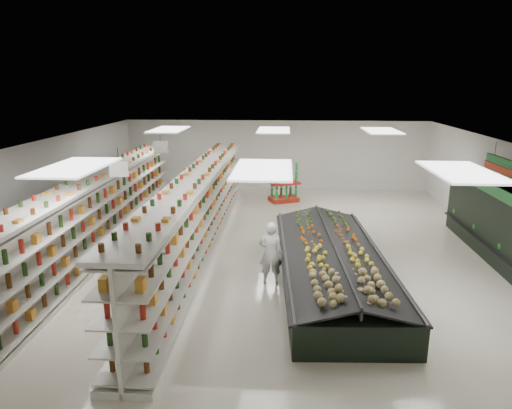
# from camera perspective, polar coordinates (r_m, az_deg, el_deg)

# --- Properties ---
(floor) EXTENTS (16.00, 16.00, 0.00)m
(floor) POSITION_cam_1_polar(r_m,az_deg,el_deg) (14.14, 1.65, -5.24)
(floor) COLOR beige
(floor) RESTS_ON ground
(ceiling) EXTENTS (14.00, 16.00, 0.02)m
(ceiling) POSITION_cam_1_polar(r_m,az_deg,el_deg) (13.37, 1.76, 7.73)
(ceiling) COLOR white
(ceiling) RESTS_ON wall_back
(wall_back) EXTENTS (14.00, 0.02, 3.20)m
(wall_back) POSITION_cam_1_polar(r_m,az_deg,el_deg) (21.52, 2.49, 6.20)
(wall_back) COLOR white
(wall_back) RESTS_ON floor
(wall_front) EXTENTS (14.00, 0.02, 3.20)m
(wall_front) POSITION_cam_1_polar(r_m,az_deg,el_deg) (6.23, -1.11, -16.98)
(wall_front) COLOR white
(wall_front) RESTS_ON floor
(wall_left) EXTENTS (0.02, 16.00, 3.20)m
(wall_left) POSITION_cam_1_polar(r_m,az_deg,el_deg) (15.57, -25.01, 1.37)
(wall_left) COLOR white
(wall_left) RESTS_ON floor
(wall_right) EXTENTS (0.02, 16.00, 3.20)m
(wall_right) POSITION_cam_1_polar(r_m,az_deg,el_deg) (15.15, 29.21, 0.51)
(wall_right) COLOR white
(wall_right) RESTS_ON floor
(aisle_sign_near) EXTENTS (0.52, 0.06, 0.75)m
(aisle_sign_near) POSITION_cam_1_polar(r_m,az_deg,el_deg) (12.23, -16.76, 4.28)
(aisle_sign_near) COLOR white
(aisle_sign_near) RESTS_ON ceiling
(aisle_sign_far) EXTENTS (0.52, 0.06, 0.75)m
(aisle_sign_far) POSITION_cam_1_polar(r_m,az_deg,el_deg) (15.99, -11.84, 7.00)
(aisle_sign_far) COLOR white
(aisle_sign_far) RESTS_ON ceiling
(gondola_left) EXTENTS (1.20, 13.15, 2.28)m
(gondola_left) POSITION_cam_1_polar(r_m,az_deg,el_deg) (14.23, -19.16, -1.54)
(gondola_left) COLOR silver
(gondola_left) RESTS_ON floor
(gondola_center) EXTENTS (1.06, 13.55, 2.35)m
(gondola_center) POSITION_cam_1_polar(r_m,az_deg,el_deg) (13.60, -7.09, -1.40)
(gondola_center) COLOR silver
(gondola_center) RESTS_ON floor
(produce_island) EXTENTS (2.94, 7.22, 1.06)m
(produce_island) POSITION_cam_1_polar(r_m,az_deg,el_deg) (11.78, 9.42, -7.19)
(produce_island) COLOR black
(produce_island) RESTS_ON floor
(soda_endcap) EXTENTS (1.42, 1.21, 1.53)m
(soda_endcap) POSITION_cam_1_polar(r_m,az_deg,el_deg) (19.27, 3.51, 2.55)
(soda_endcap) COLOR #A52412
(soda_endcap) RESTS_ON floor
(shopper_main) EXTENTS (0.59, 0.39, 1.61)m
(shopper_main) POSITION_cam_1_polar(r_m,az_deg,el_deg) (11.36, 1.83, -6.09)
(shopper_main) COLOR white
(shopper_main) RESTS_ON floor
(shopper_background) EXTENTS (0.58, 0.82, 1.54)m
(shopper_background) POSITION_cam_1_polar(r_m,az_deg,el_deg) (19.05, -8.47, 2.35)
(shopper_background) COLOR #97865D
(shopper_background) RESTS_ON floor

